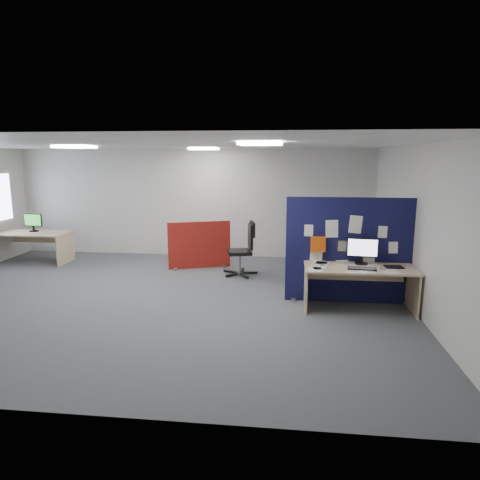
# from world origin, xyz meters

# --- Properties ---
(floor) EXTENTS (9.00, 9.00, 0.00)m
(floor) POSITION_xyz_m (0.00, 0.00, 0.00)
(floor) COLOR #4F5257
(floor) RESTS_ON ground
(ceiling) EXTENTS (9.00, 7.00, 0.02)m
(ceiling) POSITION_xyz_m (0.00, 0.00, 2.70)
(ceiling) COLOR white
(ceiling) RESTS_ON wall_back
(wall_back) EXTENTS (9.00, 0.02, 2.70)m
(wall_back) POSITION_xyz_m (0.00, 3.50, 1.35)
(wall_back) COLOR silver
(wall_back) RESTS_ON floor
(wall_front) EXTENTS (9.00, 0.02, 2.70)m
(wall_front) POSITION_xyz_m (0.00, -3.50, 1.35)
(wall_front) COLOR silver
(wall_front) RESTS_ON floor
(wall_right) EXTENTS (0.02, 7.00, 2.70)m
(wall_right) POSITION_xyz_m (4.50, 0.00, 1.35)
(wall_right) COLOR silver
(wall_right) RESTS_ON floor
(ceiling_lights) EXTENTS (4.10, 4.10, 0.04)m
(ceiling_lights) POSITION_xyz_m (0.33, 0.67, 2.67)
(ceiling_lights) COLOR white
(ceiling_lights) RESTS_ON ceiling
(navy_divider) EXTENTS (2.21, 0.30, 1.83)m
(navy_divider) POSITION_xyz_m (3.47, 0.22, 0.91)
(navy_divider) COLOR #0E1236
(navy_divider) RESTS_ON floor
(main_desk) EXTENTS (1.78, 0.79, 0.73)m
(main_desk) POSITION_xyz_m (3.58, -0.14, 0.56)
(main_desk) COLOR tan
(main_desk) RESTS_ON floor
(monitor_main) EXTENTS (0.51, 0.21, 0.44)m
(monitor_main) POSITION_xyz_m (3.64, 0.02, 0.98)
(monitor_main) COLOR black
(monitor_main) RESTS_ON main_desk
(keyboard) EXTENTS (0.47, 0.24, 0.02)m
(keyboard) POSITION_xyz_m (3.59, -0.31, 0.74)
(keyboard) COLOR black
(keyboard) RESTS_ON main_desk
(mouse) EXTENTS (0.11, 0.09, 0.03)m
(mouse) POSITION_xyz_m (3.92, -0.31, 0.74)
(mouse) COLOR #9B9DA0
(mouse) RESTS_ON main_desk
(paper_tray) EXTENTS (0.30, 0.24, 0.01)m
(paper_tray) POSITION_xyz_m (4.13, -0.13, 0.74)
(paper_tray) COLOR black
(paper_tray) RESTS_ON main_desk
(red_divider) EXTENTS (1.35, 0.53, 1.06)m
(red_divider) POSITION_xyz_m (0.42, 2.23, 0.52)
(red_divider) COLOR maroon
(red_divider) RESTS_ON floor
(second_desk) EXTENTS (1.74, 0.87, 0.73)m
(second_desk) POSITION_xyz_m (-3.68, 2.35, 0.56)
(second_desk) COLOR tan
(second_desk) RESTS_ON floor
(monitor_second) EXTENTS (0.48, 0.22, 0.43)m
(monitor_second) POSITION_xyz_m (-3.68, 2.43, 0.97)
(monitor_second) COLOR black
(monitor_second) RESTS_ON second_desk
(office_chair) EXTENTS (0.75, 0.73, 1.13)m
(office_chair) POSITION_xyz_m (1.51, 1.76, 0.64)
(office_chair) COLOR black
(office_chair) RESTS_ON floor
(desk_papers) EXTENTS (1.39, 0.88, 0.00)m
(desk_papers) POSITION_xyz_m (3.31, -0.18, 0.73)
(desk_papers) COLOR white
(desk_papers) RESTS_ON main_desk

